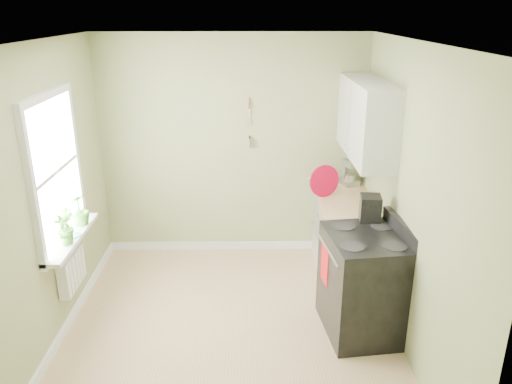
{
  "coord_description": "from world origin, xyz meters",
  "views": [
    {
      "loc": [
        0.19,
        -4.05,
        2.95
      ],
      "look_at": [
        0.26,
        0.55,
        1.25
      ],
      "focal_mm": 35.0,
      "sensor_mm": 36.0,
      "label": 1
    }
  ],
  "objects_px": {
    "stove": "(364,283)",
    "stand_mixer": "(349,172)",
    "kettle": "(319,176)",
    "coffee_maker": "(369,213)"
  },
  "relations": [
    {
      "from": "stand_mixer",
      "to": "stove",
      "type": "bearing_deg",
      "value": -94.5
    },
    {
      "from": "kettle",
      "to": "coffee_maker",
      "type": "distance_m",
      "value": 1.35
    },
    {
      "from": "stand_mixer",
      "to": "kettle",
      "type": "bearing_deg",
      "value": -177.18
    },
    {
      "from": "kettle",
      "to": "coffee_maker",
      "type": "bearing_deg",
      "value": -76.55
    },
    {
      "from": "stove",
      "to": "stand_mixer",
      "type": "height_order",
      "value": "stand_mixer"
    },
    {
      "from": "stand_mixer",
      "to": "coffee_maker",
      "type": "height_order",
      "value": "stand_mixer"
    },
    {
      "from": "coffee_maker",
      "to": "stove",
      "type": "bearing_deg",
      "value": -103.3
    },
    {
      "from": "kettle",
      "to": "stand_mixer",
      "type": "bearing_deg",
      "value": 2.82
    },
    {
      "from": "stove",
      "to": "coffee_maker",
      "type": "height_order",
      "value": "coffee_maker"
    },
    {
      "from": "kettle",
      "to": "coffee_maker",
      "type": "height_order",
      "value": "coffee_maker"
    }
  ]
}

